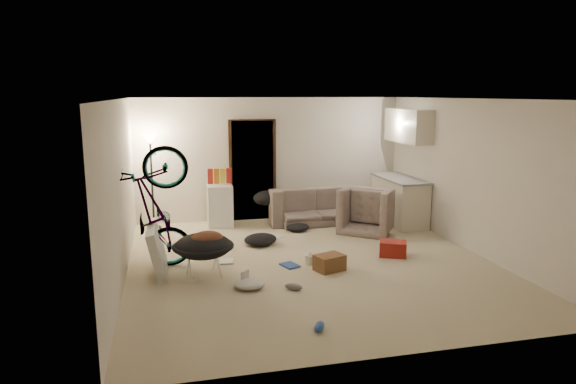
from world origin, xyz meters
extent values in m
cube|color=beige|center=(0.00, 0.00, -0.01)|extent=(5.50, 6.00, 0.02)
cube|color=white|center=(0.00, 0.00, 2.51)|extent=(5.50, 6.00, 0.02)
cube|color=silver|center=(0.00, 3.01, 1.25)|extent=(5.50, 0.02, 2.50)
cube|color=silver|center=(0.00, -3.01, 1.25)|extent=(5.50, 0.02, 2.50)
cube|color=silver|center=(-2.76, 0.00, 1.25)|extent=(0.02, 6.00, 2.50)
cube|color=silver|center=(2.76, 0.00, 1.25)|extent=(0.02, 6.00, 2.50)
cube|color=black|center=(-0.40, 2.97, 1.02)|extent=(0.85, 0.10, 2.04)
cube|color=black|center=(-0.40, 2.94, 1.02)|extent=(0.97, 0.04, 2.10)
cylinder|color=black|center=(-2.40, 2.65, 0.01)|extent=(0.28, 0.28, 0.03)
cylinder|color=black|center=(-2.40, 2.65, 0.85)|extent=(0.04, 0.04, 1.70)
cone|color=#FFE0A5|center=(-2.40, 2.65, 1.72)|extent=(0.24, 0.24, 0.18)
cube|color=beige|center=(2.43, 2.00, 0.44)|extent=(0.60, 1.50, 0.88)
cube|color=gray|center=(2.43, 2.00, 0.90)|extent=(0.64, 1.54, 0.04)
cube|color=beige|center=(2.56, 2.00, 1.95)|extent=(0.38, 1.40, 0.65)
imported|color=#353B34|center=(0.75, 2.45, 0.27)|extent=(1.90, 0.80, 0.55)
imported|color=#353B34|center=(1.65, 1.56, 0.31)|extent=(1.28, 1.27, 0.63)
imported|color=black|center=(-2.30, 0.20, 0.50)|extent=(1.94, 0.93, 1.09)
imported|color=maroon|center=(-1.21, -0.85, 0.01)|extent=(0.27, 0.28, 0.02)
cube|color=white|center=(-1.13, 2.55, 0.41)|extent=(0.49, 0.49, 0.82)
cube|color=maroon|center=(-1.30, 2.55, 1.00)|extent=(0.11, 0.08, 0.30)
cube|color=#B86B17|center=(-1.18, 2.55, 1.00)|extent=(0.10, 0.07, 0.30)
cube|color=gold|center=(-1.06, 2.55, 1.00)|extent=(0.11, 0.08, 0.30)
cube|color=maroon|center=(-0.94, 2.55, 1.00)|extent=(0.10, 0.08, 0.30)
cylinder|color=silver|center=(-1.66, -0.26, 0.20)|extent=(0.58, 0.58, 0.41)
ellipsoid|color=black|center=(-1.66, -0.26, 0.45)|extent=(0.81, 0.81, 0.34)
torus|color=black|center=(-1.66, -0.26, 0.45)|extent=(0.88, 0.88, 0.06)
ellipsoid|color=#552D1D|center=(-1.61, -0.29, 0.56)|extent=(0.57, 0.52, 0.22)
ellipsoid|color=black|center=(-0.20, 2.45, 0.54)|extent=(0.65, 0.58, 0.28)
cube|color=silver|center=(-2.30, 0.10, 0.35)|extent=(0.28, 1.06, 0.71)
cube|color=brown|center=(0.17, -0.43, 0.12)|extent=(0.49, 0.42, 0.24)
cube|color=maroon|center=(1.38, -0.01, 0.12)|extent=(0.51, 0.46, 0.24)
cylinder|color=silver|center=(-0.04, -0.11, 0.07)|extent=(0.15, 0.15, 0.15)
cone|color=silver|center=(-0.04, -0.11, 0.18)|extent=(0.08, 0.08, 0.07)
cube|color=beige|center=(-0.42, 1.61, 0.00)|extent=(0.73, 0.76, 0.01)
cube|color=#2E4DA7|center=(-0.36, -0.12, 0.01)|extent=(0.30, 0.34, 0.03)
cube|color=silver|center=(-1.27, 0.30, 0.01)|extent=(0.24, 0.30, 0.03)
ellipsoid|color=slate|center=(-1.18, 1.00, 0.04)|extent=(0.25, 0.21, 0.09)
ellipsoid|color=#2E4DA7|center=(-0.54, -2.29, 0.05)|extent=(0.21, 0.26, 0.09)
ellipsoid|color=slate|center=(-0.53, -1.06, 0.05)|extent=(0.26, 0.22, 0.09)
ellipsoid|color=black|center=(-0.59, 1.10, 0.09)|extent=(0.72, 0.67, 0.19)
ellipsoid|color=black|center=(0.27, 1.83, 0.07)|extent=(0.55, 0.51, 0.14)
ellipsoid|color=silver|center=(-1.10, -0.87, 0.06)|extent=(0.46, 0.41, 0.13)
camera|label=1|loc=(-2.10, -7.34, 2.58)|focal=32.00mm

